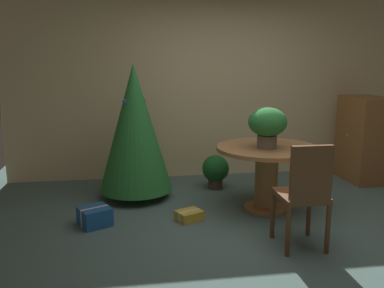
{
  "coord_description": "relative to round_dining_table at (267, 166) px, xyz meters",
  "views": [
    {
      "loc": [
        -1.3,
        -3.85,
        1.72
      ],
      "look_at": [
        -0.65,
        0.34,
        0.85
      ],
      "focal_mm": 39.4,
      "sensor_mm": 36.0,
      "label": 1
    }
  ],
  "objects": [
    {
      "name": "gift_box_blue",
      "position": [
        -1.92,
        -0.17,
        -0.43
      ],
      "size": [
        0.4,
        0.39,
        0.19
      ],
      "color": "#1E569E",
      "rests_on": "ground_plane"
    },
    {
      "name": "gift_box_gold",
      "position": [
        -0.92,
        -0.19,
        -0.47
      ],
      "size": [
        0.33,
        0.3,
        0.11
      ],
      "color": "gold",
      "rests_on": "ground_plane"
    },
    {
      "name": "wooden_chair_near",
      "position": [
        0.0,
        -1.04,
        0.03
      ],
      "size": [
        0.41,
        0.44,
        1.0
      ],
      "color": "brown",
      "rests_on": "ground_plane"
    },
    {
      "name": "wooden_cabinet",
      "position": [
        1.76,
        0.97,
        0.07
      ],
      "size": [
        0.51,
        0.76,
        1.19
      ],
      "color": "brown",
      "rests_on": "ground_plane"
    },
    {
      "name": "ground_plane",
      "position": [
        -0.24,
        -0.59,
        -0.52
      ],
      "size": [
        6.6,
        6.6,
        0.0
      ],
      "primitive_type": "plane",
      "color": "#4C6660"
    },
    {
      "name": "round_dining_table",
      "position": [
        0.0,
        0.0,
        0.0
      ],
      "size": [
        1.15,
        1.15,
        0.75
      ],
      "color": "#9E6B3D",
      "rests_on": "ground_plane"
    },
    {
      "name": "back_wall_panel",
      "position": [
        -0.24,
        1.61,
        0.78
      ],
      "size": [
        6.0,
        0.1,
        2.6
      ],
      "primitive_type": "cube",
      "color": "beige",
      "rests_on": "ground_plane"
    },
    {
      "name": "holiday_tree",
      "position": [
        -1.46,
        0.67,
        0.36
      ],
      "size": [
        0.9,
        0.9,
        1.66
      ],
      "color": "brown",
      "rests_on": "ground_plane"
    },
    {
      "name": "flower_vase",
      "position": [
        -0.04,
        -0.08,
        0.49
      ],
      "size": [
        0.42,
        0.42,
        0.45
      ],
      "color": "#665B51",
      "rests_on": "round_dining_table"
    },
    {
      "name": "potted_plant",
      "position": [
        -0.4,
        0.89,
        -0.27
      ],
      "size": [
        0.36,
        0.36,
        0.45
      ],
      "color": "#4C382D",
      "rests_on": "ground_plane"
    }
  ]
}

